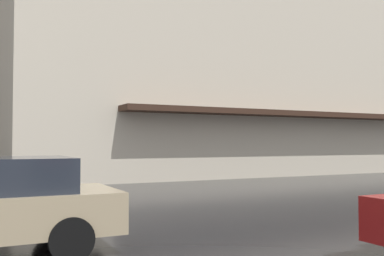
% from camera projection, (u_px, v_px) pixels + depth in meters
% --- Properties ---
extents(haussmann_block_corner, '(18.14, 26.03, 19.14)m').
position_uv_depth(haussmann_block_corner, '(213.00, 27.00, 29.38)').
color(haussmann_block_corner, beige).
rests_on(haussmann_block_corner, ground_plane).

